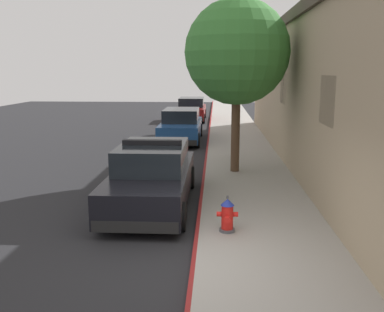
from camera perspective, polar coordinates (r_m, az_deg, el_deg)
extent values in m
cube|color=#232326|center=(18.01, -12.73, -0.09)|extent=(31.82, 60.00, 0.20)
cube|color=#9E9991|center=(17.32, 6.70, 0.22)|extent=(2.78, 60.00, 0.13)
cube|color=maroon|center=(17.29, 1.97, 0.28)|extent=(0.08, 60.00, 0.13)
cube|color=tan|center=(17.14, 24.00, 7.35)|extent=(7.13, 22.73, 4.96)
cube|color=black|center=(10.00, 17.76, 7.06)|extent=(0.06, 1.30, 1.10)
cube|color=black|center=(16.23, 12.18, 8.78)|extent=(0.06, 1.30, 1.10)
cube|color=black|center=(22.53, 9.70, 9.52)|extent=(0.06, 1.30, 1.10)
cube|color=black|center=(10.86, -5.33, -3.68)|extent=(1.84, 4.80, 0.76)
cube|color=black|center=(10.85, -5.28, 0.00)|extent=(1.64, 2.50, 0.60)
cube|color=black|center=(8.74, -7.59, -9.29)|extent=(1.76, 0.16, 0.24)
cube|color=black|center=(13.17, -3.81, -2.14)|extent=(1.76, 0.16, 0.24)
cylinder|color=black|center=(12.69, -8.03, -2.74)|extent=(0.22, 0.64, 0.64)
cylinder|color=black|center=(12.47, -0.24, -2.88)|extent=(0.22, 0.64, 0.64)
cylinder|color=black|center=(9.51, -12.01, -7.70)|extent=(0.22, 0.64, 0.64)
cylinder|color=black|center=(9.22, -1.54, -8.07)|extent=(0.22, 0.64, 0.64)
cube|color=black|center=(10.73, -5.36, 1.83)|extent=(1.48, 0.20, 0.12)
cube|color=red|center=(10.79, -7.20, 1.84)|extent=(0.44, 0.18, 0.11)
cube|color=#1E33E0|center=(10.69, -3.50, 1.82)|extent=(0.44, 0.18, 0.11)
cube|color=navy|center=(20.79, -1.46, 3.58)|extent=(1.84, 4.80, 0.76)
cube|color=black|center=(20.85, -1.44, 5.49)|extent=(1.64, 2.50, 0.60)
cube|color=black|center=(18.52, -2.05, 1.81)|extent=(1.76, 0.16, 0.24)
cube|color=black|center=(23.13, -0.99, 3.73)|extent=(1.76, 0.16, 0.24)
cylinder|color=black|center=(22.58, -3.29, 3.52)|extent=(0.22, 0.64, 0.64)
cylinder|color=black|center=(22.45, 1.09, 3.49)|extent=(0.22, 0.64, 0.64)
cylinder|color=black|center=(19.24, -4.43, 2.14)|extent=(0.22, 0.64, 0.64)
cylinder|color=black|center=(19.09, 0.70, 2.10)|extent=(0.22, 0.64, 0.64)
cube|color=maroon|center=(29.56, -0.07, 5.90)|extent=(1.84, 4.80, 0.76)
cube|color=black|center=(29.65, -0.05, 7.23)|extent=(1.64, 2.50, 0.60)
cube|color=black|center=(27.26, -0.35, 4.89)|extent=(1.76, 0.16, 0.24)
cube|color=black|center=(31.91, 0.18, 5.83)|extent=(1.76, 0.16, 0.24)
cylinder|color=black|center=(31.33, -1.47, 5.72)|extent=(0.22, 0.64, 0.64)
cylinder|color=black|center=(31.24, 1.70, 5.71)|extent=(0.22, 0.64, 0.64)
cylinder|color=black|center=(27.96, -2.04, 5.04)|extent=(0.22, 0.64, 0.64)
cylinder|color=black|center=(27.86, 1.50, 5.02)|extent=(0.22, 0.64, 0.64)
cylinder|color=#4C4C51|center=(8.94, 4.71, -9.82)|extent=(0.32, 0.32, 0.06)
cylinder|color=red|center=(8.84, 4.74, -8.12)|extent=(0.24, 0.24, 0.50)
cone|color=navy|center=(8.74, 4.77, -6.14)|extent=(0.28, 0.28, 0.14)
cylinder|color=#4C4C51|center=(8.71, 4.78, -5.52)|extent=(0.05, 0.05, 0.06)
cylinder|color=red|center=(8.82, 3.63, -7.75)|extent=(0.10, 0.10, 0.10)
cylinder|color=red|center=(8.83, 5.86, -7.76)|extent=(0.10, 0.10, 0.10)
cylinder|color=red|center=(8.67, 4.77, -8.46)|extent=(0.13, 0.12, 0.13)
cylinder|color=brown|center=(13.91, 5.83, 3.36)|extent=(0.28, 0.28, 2.67)
sphere|color=#387A33|center=(13.79, 6.04, 13.66)|extent=(3.30, 3.30, 3.30)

